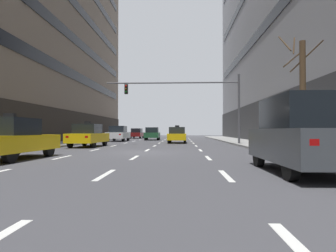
{
  "coord_description": "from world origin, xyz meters",
  "views": [
    {
      "loc": [
        2.08,
        -15.82,
        1.21
      ],
      "look_at": [
        0.45,
        20.88,
        1.8
      ],
      "focal_mm": 30.74,
      "sensor_mm": 36.0,
      "label": 1
    }
  ],
  "objects_px": {
    "pedestrian_0": "(288,133)",
    "car_driving_4": "(118,134)",
    "car_driving_2": "(152,134)",
    "taxi_driving_3": "(88,136)",
    "traffic_signal_0": "(194,95)",
    "taxi_driving_0": "(12,139)",
    "car_parked_0": "(301,135)",
    "car_driving_5": "(137,133)",
    "street_tree_0": "(302,93)",
    "taxi_driving_1": "(177,135)"
  },
  "relations": [
    {
      "from": "taxi_driving_3",
      "to": "pedestrian_0",
      "type": "height_order",
      "value": "taxi_driving_3"
    },
    {
      "from": "taxi_driving_1",
      "to": "traffic_signal_0",
      "type": "height_order",
      "value": "traffic_signal_0"
    },
    {
      "from": "car_driving_4",
      "to": "pedestrian_0",
      "type": "distance_m",
      "value": 19.36
    },
    {
      "from": "taxi_driving_0",
      "to": "car_parked_0",
      "type": "distance_m",
      "value": 11.06
    },
    {
      "from": "taxi_driving_1",
      "to": "pedestrian_0",
      "type": "bearing_deg",
      "value": -48.64
    },
    {
      "from": "car_parked_0",
      "to": "pedestrian_0",
      "type": "relative_size",
      "value": 2.81
    },
    {
      "from": "traffic_signal_0",
      "to": "street_tree_0",
      "type": "relative_size",
      "value": 1.89
    },
    {
      "from": "taxi_driving_1",
      "to": "car_driving_5",
      "type": "relative_size",
      "value": 0.99
    },
    {
      "from": "car_parked_0",
      "to": "street_tree_0",
      "type": "xyz_separation_m",
      "value": [
        2.49,
        5.88,
        1.94
      ]
    },
    {
      "from": "car_driving_2",
      "to": "traffic_signal_0",
      "type": "bearing_deg",
      "value": -69.19
    },
    {
      "from": "car_driving_2",
      "to": "car_driving_5",
      "type": "bearing_deg",
      "value": 112.14
    },
    {
      "from": "car_parked_0",
      "to": "car_driving_5",
      "type": "bearing_deg",
      "value": 105.81
    },
    {
      "from": "car_driving_4",
      "to": "street_tree_0",
      "type": "distance_m",
      "value": 22.66
    },
    {
      "from": "taxi_driving_0",
      "to": "traffic_signal_0",
      "type": "distance_m",
      "value": 15.47
    },
    {
      "from": "taxi_driving_1",
      "to": "taxi_driving_3",
      "type": "relative_size",
      "value": 0.91
    },
    {
      "from": "car_driving_5",
      "to": "street_tree_0",
      "type": "distance_m",
      "value": 33.37
    },
    {
      "from": "pedestrian_0",
      "to": "traffic_signal_0",
      "type": "bearing_deg",
      "value": 141.97
    },
    {
      "from": "taxi_driving_3",
      "to": "taxi_driving_0",
      "type": "bearing_deg",
      "value": -90.89
    },
    {
      "from": "pedestrian_0",
      "to": "car_driving_4",
      "type": "bearing_deg",
      "value": 137.86
    },
    {
      "from": "traffic_signal_0",
      "to": "street_tree_0",
      "type": "bearing_deg",
      "value": -64.56
    },
    {
      "from": "traffic_signal_0",
      "to": "car_parked_0",
      "type": "bearing_deg",
      "value": -81.73
    },
    {
      "from": "car_driving_5",
      "to": "taxi_driving_1",
      "type": "bearing_deg",
      "value": -68.63
    },
    {
      "from": "street_tree_0",
      "to": "pedestrian_0",
      "type": "relative_size",
      "value": 3.7
    },
    {
      "from": "car_driving_4",
      "to": "traffic_signal_0",
      "type": "relative_size",
      "value": 0.41
    },
    {
      "from": "taxi_driving_1",
      "to": "car_parked_0",
      "type": "distance_m",
      "value": 20.19
    },
    {
      "from": "car_driving_2",
      "to": "taxi_driving_3",
      "type": "xyz_separation_m",
      "value": [
        -3.26,
        -15.82,
        0.04
      ]
    },
    {
      "from": "taxi_driving_1",
      "to": "traffic_signal_0",
      "type": "bearing_deg",
      "value": -68.89
    },
    {
      "from": "taxi_driving_0",
      "to": "car_parked_0",
      "type": "xyz_separation_m",
      "value": [
        10.55,
        -3.33,
        0.23
      ]
    },
    {
      "from": "car_parked_0",
      "to": "taxi_driving_3",
      "type": "bearing_deg",
      "value": 128.98
    },
    {
      "from": "taxi_driving_1",
      "to": "car_driving_4",
      "type": "distance_m",
      "value": 8.12
    },
    {
      "from": "car_driving_4",
      "to": "car_driving_5",
      "type": "distance_m",
      "value": 12.36
    },
    {
      "from": "car_driving_2",
      "to": "pedestrian_0",
      "type": "bearing_deg",
      "value": -58.0
    },
    {
      "from": "car_driving_2",
      "to": "traffic_signal_0",
      "type": "distance_m",
      "value": 13.98
    },
    {
      "from": "car_driving_4",
      "to": "taxi_driving_0",
      "type": "bearing_deg",
      "value": -89.83
    },
    {
      "from": "car_parked_0",
      "to": "street_tree_0",
      "type": "height_order",
      "value": "street_tree_0"
    },
    {
      "from": "car_driving_4",
      "to": "car_driving_5",
      "type": "bearing_deg",
      "value": 88.85
    },
    {
      "from": "traffic_signal_0",
      "to": "taxi_driving_0",
      "type": "bearing_deg",
      "value": -123.0
    },
    {
      "from": "taxi_driving_1",
      "to": "car_driving_5",
      "type": "height_order",
      "value": "taxi_driving_1"
    },
    {
      "from": "car_driving_2",
      "to": "car_parked_0",
      "type": "height_order",
      "value": "car_parked_0"
    },
    {
      "from": "car_driving_4",
      "to": "traffic_signal_0",
      "type": "height_order",
      "value": "traffic_signal_0"
    },
    {
      "from": "taxi_driving_0",
      "to": "taxi_driving_1",
      "type": "relative_size",
      "value": 1.13
    },
    {
      "from": "taxi_driving_0",
      "to": "car_driving_4",
      "type": "xyz_separation_m",
      "value": [
        -0.06,
        20.91,
        -0.0
      ]
    },
    {
      "from": "car_driving_4",
      "to": "street_tree_0",
      "type": "xyz_separation_m",
      "value": [
        13.1,
        -18.36,
        2.18
      ]
    },
    {
      "from": "car_driving_2",
      "to": "taxi_driving_3",
      "type": "distance_m",
      "value": 16.15
    },
    {
      "from": "car_parked_0",
      "to": "traffic_signal_0",
      "type": "xyz_separation_m",
      "value": [
        -2.33,
        16.0,
        3.12
      ]
    },
    {
      "from": "car_driving_4",
      "to": "traffic_signal_0",
      "type": "bearing_deg",
      "value": -44.85
    },
    {
      "from": "taxi_driving_3",
      "to": "car_driving_5",
      "type": "relative_size",
      "value": 1.09
    },
    {
      "from": "car_parked_0",
      "to": "pedestrian_0",
      "type": "xyz_separation_m",
      "value": [
        3.74,
        11.25,
        -0.02
      ]
    },
    {
      "from": "car_driving_2",
      "to": "traffic_signal_0",
      "type": "relative_size",
      "value": 0.39
    },
    {
      "from": "car_driving_2",
      "to": "car_driving_4",
      "type": "distance_m",
      "value": 5.63
    }
  ]
}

